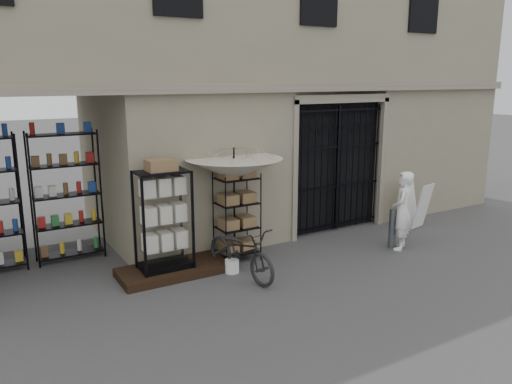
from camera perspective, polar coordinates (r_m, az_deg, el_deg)
ground at (r=9.09m, az=9.00°, el=-9.46°), size 80.00×80.00×0.00m
main_building at (r=11.81m, az=-3.25°, el=18.06°), size 14.00×4.00×9.00m
shop_recess at (r=9.47m, az=-24.30°, el=-0.03°), size 3.00×1.70×3.00m
shop_shelving at (r=10.01m, az=-24.79°, el=-0.91°), size 2.70×0.50×2.50m
iron_gate at (r=11.45m, az=8.79°, el=3.02°), size 2.50×0.21×3.00m
step_platform at (r=9.17m, az=-9.23°, el=-8.76°), size 2.00×0.90×0.15m
display_cabinet at (r=8.82m, az=-10.48°, el=-3.76°), size 0.93×0.65×1.89m
wire_rack at (r=9.53m, az=-2.19°, el=-2.94°), size 0.82×0.65×1.70m
market_umbrella at (r=9.34m, az=-2.55°, el=3.31°), size 2.13×2.15×2.61m
white_bucket at (r=9.10m, az=-2.77°, el=-8.44°), size 0.33×0.33×0.25m
bicycle at (r=8.98m, az=-1.73°, el=-9.58°), size 0.76×1.02×1.77m
steel_bollard at (r=10.67m, az=15.33°, el=-4.03°), size 0.16×0.16×0.82m
shopkeeper at (r=10.76m, az=16.09°, el=-6.23°), size 1.45×1.64×0.39m
easel_sign at (r=12.20m, az=17.85°, el=-1.43°), size 0.62×0.67×1.06m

